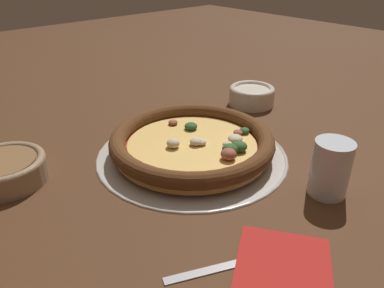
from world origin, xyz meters
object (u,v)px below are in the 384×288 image
at_px(drinking_cup, 331,168).
at_px(fork, 242,262).
at_px(bowl_near, 252,95).
at_px(pizza_tray, 192,153).
at_px(pizza, 193,142).
at_px(bowl_far, 5,169).
at_px(napkin, 283,268).

height_order(drinking_cup, fork, drinking_cup).
xyz_separation_m(drinking_cup, fork, (0.01, -0.22, -0.05)).
bearing_deg(bowl_near, drinking_cup, -31.62).
relative_size(pizza_tray, pizza, 1.17).
height_order(pizza, bowl_far, pizza).
bearing_deg(bowl_far, pizza, 63.96).
bearing_deg(napkin, drinking_cup, 105.85).
bearing_deg(fork, napkin, -31.10).
xyz_separation_m(pizza, bowl_far, (-0.15, -0.30, -0.00)).
height_order(pizza_tray, pizza, pizza).
relative_size(bowl_far, fork, 0.79).
relative_size(bowl_near, bowl_far, 0.82).
bearing_deg(bowl_far, bowl_near, 85.29).
xyz_separation_m(bowl_near, drinking_cup, (0.34, -0.21, 0.02)).
relative_size(pizza, napkin, 1.77).
relative_size(pizza_tray, fork, 2.10).
xyz_separation_m(drinking_cup, napkin, (0.05, -0.19, -0.04)).
bearing_deg(napkin, bowl_far, -156.59).
relative_size(pizza, bowl_near, 2.76).
height_order(pizza_tray, bowl_far, bowl_far).
bearing_deg(drinking_cup, pizza_tray, -161.18).
bearing_deg(pizza, bowl_far, -116.04).
bearing_deg(fork, drinking_cup, 26.69).
bearing_deg(drinking_cup, pizza, -161.24).
bearing_deg(fork, pizza_tray, 84.90).
distance_m(drinking_cup, fork, 0.23).
bearing_deg(napkin, pizza_tray, 159.78).
bearing_deg(bowl_near, fork, -50.83).
xyz_separation_m(pizza_tray, pizza, (0.00, 0.00, 0.02)).
height_order(pizza_tray, drinking_cup, drinking_cup).
xyz_separation_m(bowl_near, bowl_far, (-0.05, -0.59, -0.00)).
relative_size(pizza_tray, bowl_far, 2.66).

